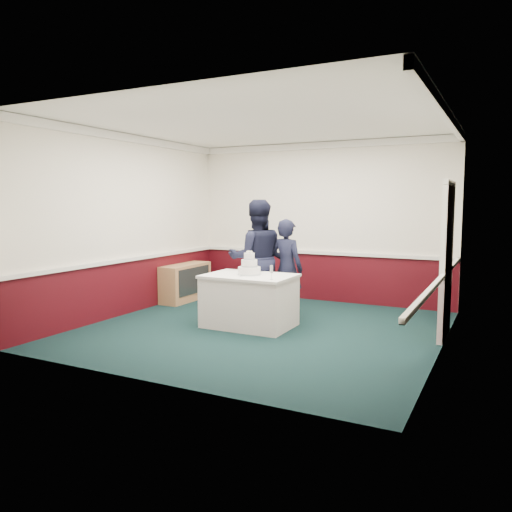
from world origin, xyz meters
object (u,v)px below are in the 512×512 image
at_px(sideboard, 186,282).
at_px(wedding_cake, 249,268).
at_px(champagne_flute, 272,270).
at_px(cake_knife, 241,276).
at_px(person_man, 257,258).
at_px(person_woman, 287,269).
at_px(cake_table, 249,300).

height_order(sideboard, wedding_cake, wedding_cake).
height_order(wedding_cake, champagne_flute, wedding_cake).
relative_size(cake_knife, champagne_flute, 1.07).
bearing_deg(champagne_flute, person_man, 126.95).
bearing_deg(wedding_cake, person_man, 107.75).
bearing_deg(sideboard, champagne_flute, -31.04).
distance_m(champagne_flute, person_woman, 1.12).
height_order(wedding_cake, person_woman, person_woman).
bearing_deg(cake_knife, champagne_flute, -15.31).
bearing_deg(champagne_flute, sideboard, 148.96).
bearing_deg(sideboard, wedding_cake, -31.47).
distance_m(sideboard, cake_knife, 2.50).
height_order(cake_knife, person_woman, person_woman).
relative_size(wedding_cake, person_man, 0.19).
xyz_separation_m(sideboard, wedding_cake, (2.03, -1.24, 0.55)).
relative_size(cake_knife, person_man, 0.11).
bearing_deg(cake_knife, cake_table, 74.74).
bearing_deg(person_woman, cake_table, 83.38).
height_order(cake_knife, champagne_flute, champagne_flute).
bearing_deg(cake_table, wedding_cake, 90.00).
height_order(cake_knife, person_man, person_man).
distance_m(sideboard, wedding_cake, 2.44).
distance_m(cake_table, person_woman, 0.94).
bearing_deg(person_woman, person_man, 27.23).
xyz_separation_m(cake_table, person_woman, (0.26, 0.80, 0.40)).
bearing_deg(cake_table, person_woman, 71.90).
distance_m(cake_table, cake_knife, 0.44).
xyz_separation_m(cake_table, wedding_cake, (-0.00, 0.00, 0.50)).
distance_m(wedding_cake, person_woman, 0.85).
xyz_separation_m(champagne_flute, person_woman, (-0.24, 1.08, -0.12)).
height_order(cake_table, person_woman, person_woman).
bearing_deg(sideboard, cake_knife, -35.80).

